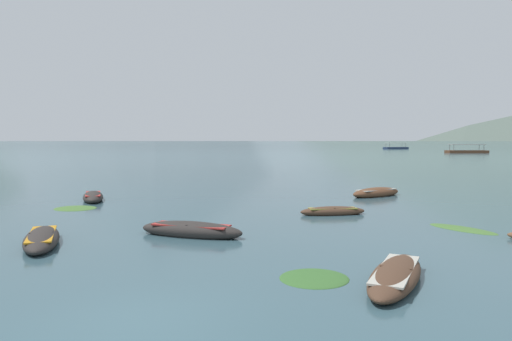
% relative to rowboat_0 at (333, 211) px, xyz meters
% --- Properties ---
extents(ground_plane, '(6000.00, 6000.00, 0.00)m').
position_rel_rowboat_0_xyz_m(ground_plane, '(-6.62, 1486.33, -0.16)').
color(ground_plane, '#385660').
extents(mountain_1, '(1410.74, 1410.74, 516.10)m').
position_rel_rowboat_0_xyz_m(mountain_1, '(-376.15, 1976.80, 257.89)').
color(mountain_1, slate).
rests_on(mountain_1, ground).
extents(mountain_2, '(852.50, 852.50, 202.56)m').
position_rel_rowboat_0_xyz_m(mountain_2, '(304.43, 1690.79, 101.12)').
color(mountain_2, slate).
rests_on(mountain_2, ground).
extents(mountain_3, '(1546.60, 1546.60, 367.00)m').
position_rel_rowboat_0_xyz_m(mountain_3, '(863.02, 1552.45, 183.34)').
color(mountain_3, '#56665B').
rests_on(mountain_3, ground).
extents(rowboat_0, '(3.35, 1.32, 0.51)m').
position_rel_rowboat_0_xyz_m(rowboat_0, '(0.00, 0.00, 0.00)').
color(rowboat_0, '#4C3323').
rests_on(rowboat_0, ground).
extents(rowboat_1, '(2.24, 4.10, 0.67)m').
position_rel_rowboat_0_xyz_m(rowboat_1, '(-13.47, 5.83, 0.05)').
color(rowboat_1, '#2D2826').
rests_on(rowboat_1, ground).
extents(rowboat_2, '(2.42, 4.43, 0.62)m').
position_rel_rowboat_0_xyz_m(rowboat_2, '(-11.51, -6.31, 0.03)').
color(rowboat_2, '#2D2826').
rests_on(rowboat_2, ground).
extents(rowboat_3, '(3.03, 4.46, 0.56)m').
position_rel_rowboat_0_xyz_m(rowboat_3, '(-0.49, -11.08, 0.02)').
color(rowboat_3, '#4C3323').
rests_on(rowboat_3, ground).
extents(rowboat_4, '(4.17, 3.41, 0.70)m').
position_rel_rowboat_0_xyz_m(rowboat_4, '(4.30, 7.53, 0.06)').
color(rowboat_4, brown).
rests_on(rowboat_4, ground).
extents(rowboat_5, '(4.34, 2.56, 0.70)m').
position_rel_rowboat_0_xyz_m(rowboat_5, '(-6.41, -4.95, 0.06)').
color(rowboat_5, '#2D2826').
rests_on(rowboat_5, ground).
extents(ferry_0, '(10.14, 5.84, 2.54)m').
position_rel_rowboat_0_xyz_m(ferry_0, '(54.46, 157.11, 0.29)').
color(ferry_0, navy).
rests_on(ferry_0, ground).
extents(ferry_1, '(10.70, 3.66, 2.54)m').
position_rel_rowboat_0_xyz_m(ferry_1, '(56.12, 103.23, 0.28)').
color(ferry_1, brown).
rests_on(ferry_1, ground).
extents(weed_patch_1, '(2.48, 2.51, 0.14)m').
position_rel_rowboat_0_xyz_m(weed_patch_1, '(-2.54, -10.67, -0.16)').
color(weed_patch_1, '#38662D').
rests_on(weed_patch_1, ground).
extents(weed_patch_2, '(2.53, 3.14, 0.14)m').
position_rel_rowboat_0_xyz_m(weed_patch_2, '(4.62, -3.94, -0.16)').
color(weed_patch_2, '#477033').
rests_on(weed_patch_2, ground).
extents(weed_patch_5, '(2.91, 2.82, 0.14)m').
position_rel_rowboat_0_xyz_m(weed_patch_5, '(-13.38, 2.49, -0.16)').
color(weed_patch_5, '#477033').
rests_on(weed_patch_5, ground).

